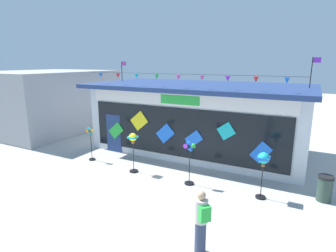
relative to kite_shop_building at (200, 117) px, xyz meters
The scene contains 9 objects.
ground_plane 6.21m from the kite_shop_building, 88.16° to the right, with size 80.00×80.00×0.00m, color #ADAAA5.
kite_shop_building is the anchor object (origin of this frame).
wind_spinner_far_left 5.73m from the kite_shop_building, 134.55° to the right, with size 0.37×0.31×1.65m.
wind_spinner_left 4.53m from the kite_shop_building, 107.09° to the right, with size 0.38×0.38×1.74m.
wind_spinner_center_left 4.58m from the kite_shop_building, 73.27° to the right, with size 0.44×0.37×1.79m.
wind_spinner_center_right 5.79m from the kite_shop_building, 46.38° to the right, with size 0.40×0.40×1.68m.
person_near_camera 8.52m from the kite_shop_building, 68.16° to the right, with size 0.46×0.46×1.68m.
trash_bin 6.96m from the kite_shop_building, 29.57° to the right, with size 0.52×0.52×0.90m.
neighbour_building 11.32m from the kite_shop_building, behind, with size 6.64×7.98×4.06m, color #99999E.
Camera 1 is at (5.05, -7.62, 4.68)m, focal length 29.43 mm.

